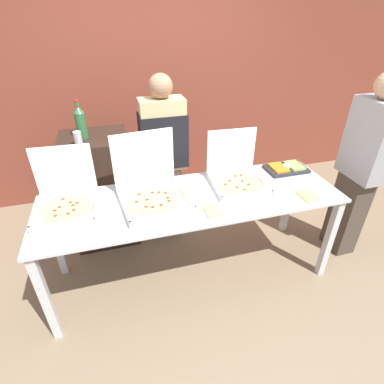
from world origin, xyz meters
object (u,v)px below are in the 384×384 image
Objects in this scene: paper_plate_front_left at (308,196)px; person_server_vest at (164,154)px; pizza_box_near_right at (66,199)px; soda_bottle at (81,122)px; pizza_box_far_left at (236,176)px; soda_can_silver at (78,139)px; pizza_box_far_right at (152,189)px; paper_plate_front_right at (213,211)px; person_guest_cap at (361,168)px; veggie_tray at (286,168)px.

paper_plate_front_left is 0.14× the size of person_server_vest.
soda_bottle is (0.15, 0.66, 0.36)m from pizza_box_near_right.
pizza_box_far_left is at bearing 142.23° from paper_plate_front_left.
soda_can_silver reaches higher than paper_plate_front_left.
pizza_box_far_right reaches higher than soda_can_silver.
paper_plate_front_right is at bearing -42.59° from soda_can_silver.
person_guest_cap reaches higher than soda_bottle.
pizza_box_far_left reaches higher than soda_can_silver.
soda_can_silver is (-0.03, -0.17, -0.08)m from soda_bottle.
paper_plate_front_left is 0.69m from person_guest_cap.
soda_bottle is 0.78m from person_server_vest.
veggie_tray is at bearing 13.00° from pizza_box_far_left.
paper_plate_front_right is at bearing -153.23° from veggie_tray.
veggie_tray is 0.64m from person_guest_cap.
paper_plate_front_right is at bearing -49.04° from soda_bottle.
veggie_tray reaches higher than paper_plate_front_right.
pizza_box_far_left is at bearing -21.83° from soda_can_silver.
pizza_box_far_right is 0.33× the size of person_guest_cap.
soda_bottle reaches higher than paper_plate_front_left.
soda_can_silver is at bearing 153.33° from paper_plate_front_left.
pizza_box_far_left is 0.75m from person_server_vest.
person_guest_cap is (0.58, -0.26, 0.05)m from veggie_tray.
person_guest_cap reaches higher than pizza_box_far_right.
veggie_tray is at bearing 156.30° from person_server_vest.
soda_bottle is at bearing 130.96° from paper_plate_front_right.
person_server_vest reaches higher than pizza_box_near_right.
pizza_box_far_left is 1.14m from person_guest_cap.
paper_plate_front_left and paper_plate_front_right have the same top height.
person_guest_cap is at bearing -5.63° from pizza_box_far_left.
veggie_tray is (0.87, 0.44, 0.01)m from paper_plate_front_right.
soda_can_silver is 0.78m from person_server_vest.
pizza_box_near_right is 1.09m from paper_plate_front_right.
pizza_box_near_right is at bearing 85.99° from person_guest_cap.
soda_can_silver is at bearing 74.30° from person_guest_cap.
pizza_box_far_left is at bearing -29.09° from soda_bottle.
pizza_box_far_right reaches higher than pizza_box_near_right.
paper_plate_front_right is at bearing -43.18° from pizza_box_far_right.
pizza_box_far_right is (-0.73, -0.04, 0.01)m from pizza_box_far_left.
soda_can_silver reaches higher than veggie_tray.
soda_bottle is at bearing 153.77° from pizza_box_far_left.
pizza_box_far_left is 1.35m from pizza_box_near_right.
paper_plate_front_left is 0.61× the size of veggie_tray.
soda_can_silver is at bearing 127.14° from pizza_box_far_right.
soda_bottle is (-1.75, 0.57, 0.41)m from veggie_tray.
paper_plate_front_right is 1.41m from soda_bottle.
pizza_box_far_left is 1.38× the size of soda_bottle.
soda_can_silver is (-1.24, 0.50, 0.28)m from pizza_box_far_left.
pizza_box_near_right is 0.27× the size of person_guest_cap.
person_server_vest reaches higher than soda_bottle.
person_guest_cap is at bearing -19.80° from soda_bottle.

